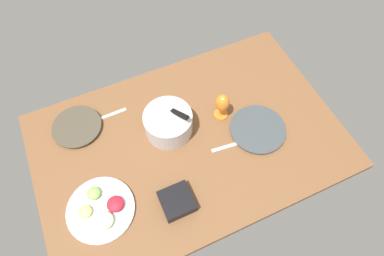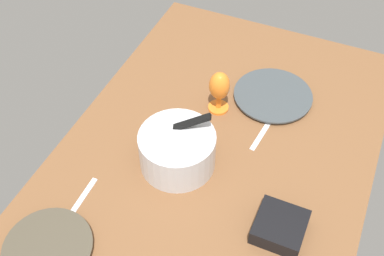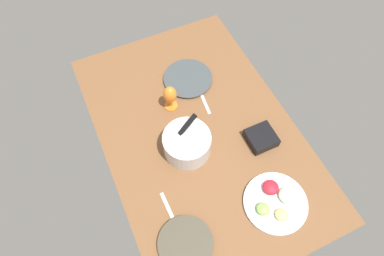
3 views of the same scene
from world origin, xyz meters
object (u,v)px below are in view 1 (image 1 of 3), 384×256
Objects in this scene: dinner_plate_right at (258,129)px; dinner_plate_left at (77,127)px; hurricane_glass_orange at (222,104)px; mixing_bowl at (168,122)px; fruit_platter at (101,209)px; square_bowl_black at (177,201)px.

dinner_plate_left is at bearing 154.92° from dinner_plate_right.
dinner_plate_right is at bearing -51.32° from hurricane_glass_orange.
dinner_plate_right is 1.75× the size of hurricane_glass_orange.
mixing_bowl is at bearing 174.03° from hurricane_glass_orange.
fruit_platter is at bearing -148.66° from mixing_bowl.
mixing_bowl reaches higher than dinner_plate_left.
mixing_bowl reaches higher than hurricane_glass_orange.
hurricane_glass_orange is (29.58, -3.09, 3.19)cm from mixing_bowl.
fruit_platter reaches higher than dinner_plate_right.
mixing_bowl is at bearing 155.06° from dinner_plate_right.
fruit_platter is at bearing -161.86° from hurricane_glass_orange.
fruit_platter reaches higher than dinner_plate_left.
hurricane_glass_orange reaches higher than dinner_plate_right.
hurricane_glass_orange reaches higher than square_bowl_black.
square_bowl_black is (33.56, -11.38, 1.51)cm from fruit_platter.
mixing_bowl is (-43.17, 20.08, 6.23)cm from dinner_plate_right.
square_bowl_black is (-11.90, -39.06, -4.10)cm from mixing_bowl.
dinner_plate_left is 0.88× the size of dinner_plate_right.
dinner_plate_left is 68.57cm from square_bowl_black.
square_bowl_black is (-41.48, -35.97, -7.30)cm from hurricane_glass_orange.
mixing_bowl is 29.91cm from hurricane_glass_orange.
square_bowl_black is at bearing -160.98° from dinner_plate_right.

